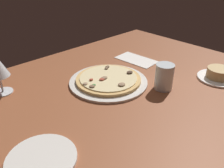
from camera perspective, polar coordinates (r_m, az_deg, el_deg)
dining_table at (r=88.29cm, az=0.98°, el=-4.91°), size 150.00×110.00×4.00cm
pizza_main at (r=97.87cm, az=-0.88°, el=0.92°), size 32.46×32.46×3.40cm
ramekin_on_saucer at (r=110.39cm, az=24.36°, el=2.07°), size 17.07×17.07×4.95cm
water_glass at (r=94.46cm, az=12.45°, el=1.33°), size 7.20×7.20×10.35cm
side_plate at (r=66.95cm, az=-16.68°, el=-16.98°), size 18.55×18.55×0.90cm
paper_menu at (r=120.55cm, az=5.90°, el=5.87°), size 12.43×20.97×0.30cm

